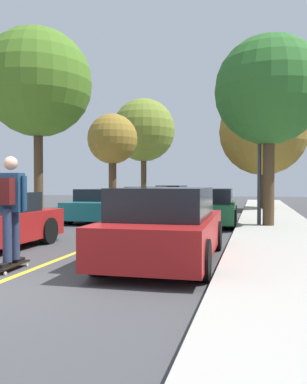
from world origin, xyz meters
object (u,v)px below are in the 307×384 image
object	(u,v)px
street_tree_left_far	(144,130)
parked_car_right_near	(208,207)
parked_car_left_near	(104,205)
parked_car_left_far	(146,199)
streetlamp	(260,124)
parked_car_left_farthest	(171,195)
street_tree_right_nearest	(269,91)
skateboarder	(10,203)
skateboard	(12,265)
street_tree_left_nearest	(38,83)
street_tree_right_near	(263,131)
street_tree_left_near	(112,140)
parked_car_right_nearest	(166,226)

from	to	relation	value
street_tree_left_far	parked_car_right_near	bearing A→B (deg)	-65.07
parked_car_left_near	parked_car_left_far	bearing A→B (deg)	89.98
streetlamp	parked_car_left_farthest	bearing A→B (deg)	112.73
parked_car_right_near	street_tree_right_nearest	size ratio (longest dim) A/B	0.68
parked_car_left_farthest	skateboarder	distance (m)	21.37
parked_car_left_near	skateboard	distance (m)	8.73
street_tree_left_nearest	skateboarder	world-z (taller)	street_tree_left_nearest
parked_car_left_far	street_tree_right_near	xyz separation A→B (m)	(6.13, 1.43, 3.61)
street_tree_left_far	parked_car_left_farthest	bearing A→B (deg)	-1.37
parked_car_right_near	parked_car_left_near	bearing A→B (deg)	174.30
parked_car_right_near	street_tree_left_far	world-z (taller)	street_tree_left_far
street_tree_right_near	street_tree_left_nearest	bearing A→B (deg)	-132.57
parked_car_left_near	street_tree_left_nearest	size ratio (longest dim) A/B	0.61
parked_car_left_farthest	parked_car_right_near	world-z (taller)	parked_car_left_farthest
street_tree_right_nearest	streetlamp	bearing A→B (deg)	151.96
parked_car_left_farthest	street_tree_right_nearest	size ratio (longest dim) A/B	0.79
street_tree_left_far	parked_car_left_near	bearing A→B (deg)	-80.96
street_tree_right_nearest	skateboarder	distance (m)	9.03
street_tree_left_near	street_tree_left_far	world-z (taller)	street_tree_left_far
street_tree_left_far	street_tree_right_nearest	xyz separation A→B (m)	(8.16, -14.15, -0.86)
street_tree_right_nearest	parked_car_left_far	bearing A→B (deg)	129.32
street_tree_left_nearest	street_tree_right_near	distance (m)	12.10
street_tree_left_nearest	street_tree_left_far	size ratio (longest dim) A/B	0.95
parked_car_right_nearest	street_tree_right_nearest	world-z (taller)	street_tree_right_nearest
parked_car_left_far	street_tree_left_nearest	bearing A→B (deg)	-105.26
parked_car_left_farthest	street_tree_left_far	distance (m)	5.04
parked_car_left_far	parked_car_left_farthest	bearing A→B (deg)	90.00
parked_car_right_nearest	street_tree_left_nearest	xyz separation A→B (m)	(-6.13, 5.79, 4.48)
street_tree_left_far	street_tree_right_nearest	distance (m)	16.36
street_tree_left_nearest	streetlamp	xyz separation A→B (m)	(7.88, 0.13, -1.78)
skateboard	street_tree_left_near	bearing A→B (deg)	104.15
parked_car_left_far	skateboard	distance (m)	14.76
parked_car_left_farthest	street_tree_right_near	bearing A→B (deg)	-40.27
parked_car_left_farthest	street_tree_left_near	bearing A→B (deg)	-107.89
parked_car_right_nearest	skateboard	distance (m)	2.80
streetlamp	skateboarder	bearing A→B (deg)	-119.20
parked_car_left_far	parked_car_left_farthest	xyz separation A→B (m)	(0.00, 6.62, -0.00)
parked_car_left_near	street_tree_right_nearest	distance (m)	7.32
parked_car_left_farthest	skateboard	size ratio (longest dim) A/B	5.59
parked_car_right_nearest	street_tree_left_far	distance (m)	21.34
street_tree_right_near	streetlamp	bearing A→B (deg)	-91.86
parked_car_right_nearest	parked_car_right_near	xyz separation A→B (m)	(-0.00, 6.73, -0.03)
parked_car_left_far	parked_car_right_nearest	world-z (taller)	parked_car_right_nearest
streetlamp	parked_car_right_nearest	bearing A→B (deg)	-106.45
street_tree_left_far	streetlamp	distance (m)	16.17
parked_car_left_near	street_tree_left_far	distance (m)	13.74
parked_car_left_near	parked_car_right_near	distance (m)	4.12
street_tree_left_nearest	street_tree_right_nearest	bearing A→B (deg)	-0.14
parked_car_right_near	street_tree_left_nearest	distance (m)	7.67
street_tree_left_near	skateboarder	bearing A→B (deg)	-75.88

